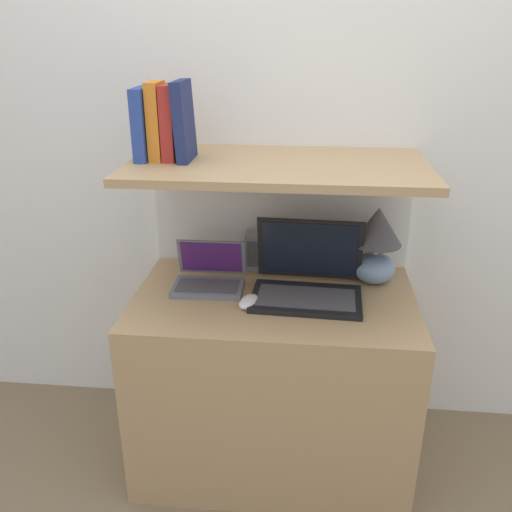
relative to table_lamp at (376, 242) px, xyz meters
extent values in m
cube|color=white|center=(-0.36, 0.21, 0.32)|extent=(6.00, 0.05, 2.40)
cube|color=tan|center=(-0.36, -0.16, -0.52)|extent=(1.01, 0.62, 0.72)
cube|color=white|center=(-0.36, 0.16, -0.30)|extent=(1.01, 0.04, 1.16)
cube|color=tan|center=(-0.36, -0.09, 0.30)|extent=(1.01, 0.55, 0.03)
ellipsoid|color=#7593B2|center=(0.00, 0.00, -0.10)|extent=(0.16, 0.16, 0.11)
cylinder|color=tan|center=(0.00, 0.00, -0.03)|extent=(0.02, 0.02, 0.04)
cone|color=#4C4C51|center=(0.00, 0.00, 0.06)|extent=(0.18, 0.18, 0.14)
cube|color=black|center=(-0.25, -0.19, -0.15)|extent=(0.39, 0.25, 0.02)
cube|color=#47474C|center=(-0.25, -0.20, -0.14)|extent=(0.35, 0.18, 0.00)
cube|color=black|center=(-0.24, -0.04, -0.02)|extent=(0.39, 0.07, 0.24)
cube|color=black|center=(-0.24, -0.05, -0.02)|extent=(0.35, 0.06, 0.21)
cube|color=slate|center=(-0.61, -0.14, -0.15)|extent=(0.26, 0.16, 0.02)
cube|color=#47474C|center=(-0.61, -0.14, -0.14)|extent=(0.23, 0.12, 0.00)
cube|color=slate|center=(-0.61, -0.04, -0.07)|extent=(0.26, 0.05, 0.14)
cube|color=#4C1E60|center=(-0.61, -0.04, -0.07)|extent=(0.23, 0.04, 0.13)
ellipsoid|color=white|center=(-0.45, -0.24, -0.14)|extent=(0.08, 0.12, 0.03)
cube|color=gray|center=(-0.45, 0.08, -0.09)|extent=(0.09, 0.07, 0.15)
cube|color=#59595B|center=(-0.45, 0.04, -0.09)|extent=(0.07, 0.00, 0.11)
cube|color=#284293|center=(-0.82, -0.09, 0.43)|extent=(0.04, 0.16, 0.24)
cube|color=orange|center=(-0.77, -0.09, 0.44)|extent=(0.04, 0.12, 0.26)
cube|color=#A82823|center=(-0.72, -0.09, 0.43)|extent=(0.04, 0.13, 0.25)
cube|color=navy|center=(-0.68, -0.09, 0.44)|extent=(0.05, 0.17, 0.26)
camera|label=1|loc=(-0.25, -1.89, 0.73)|focal=38.00mm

